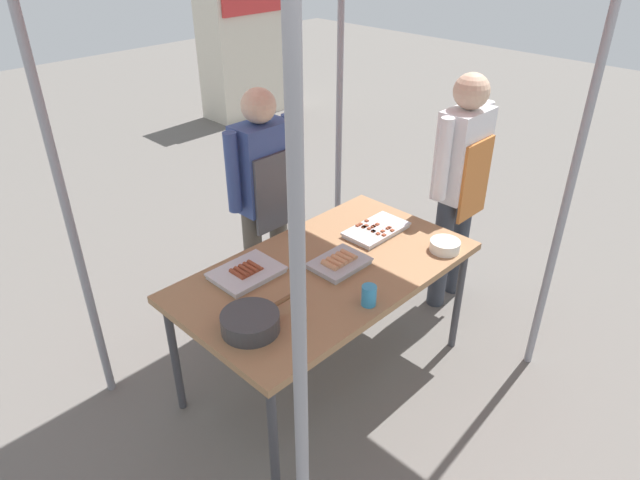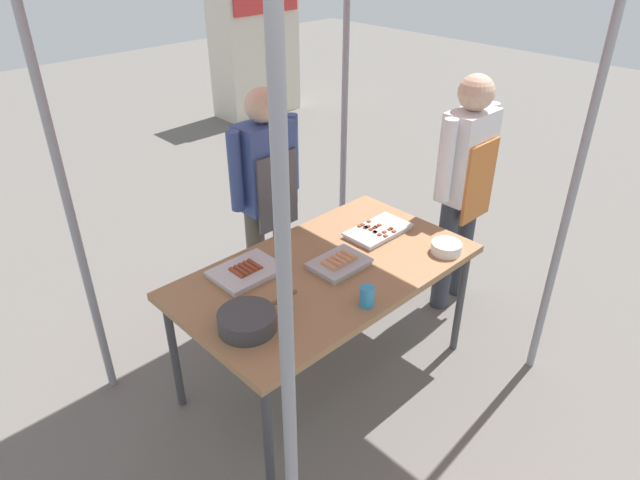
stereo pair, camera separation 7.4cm
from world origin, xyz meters
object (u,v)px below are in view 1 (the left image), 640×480
vendor_woman (264,189)px  neighbor_stall_left (243,42)px  tray_grilled_sausages (246,273)px  customer_nearby (461,176)px  tray_meat_skewers (376,230)px  tray_pork_links (339,263)px  drink_cup_near_edge (369,295)px  cooking_wok (251,321)px  condiment_bowl (445,246)px  stall_table (327,276)px

vendor_woman → neighbor_stall_left: 4.36m
tray_grilled_sausages → customer_nearby: bearing=-11.5°
tray_meat_skewers → tray_grilled_sausages: bearing=167.0°
tray_pork_links → drink_cup_near_edge: size_ratio=2.85×
tray_grilled_sausages → tray_pork_links: (0.40, -0.28, 0.00)m
tray_pork_links → cooking_wok: size_ratio=0.70×
condiment_bowl → customer_nearby: size_ratio=0.11×
tray_pork_links → neighbor_stall_left: 5.09m
drink_cup_near_edge → tray_pork_links: bearing=65.7°
drink_cup_near_edge → condiment_bowl: bearing=1.7°
tray_pork_links → customer_nearby: (1.09, -0.03, 0.16)m
tray_pork_links → condiment_bowl: (0.53, -0.31, 0.01)m
stall_table → tray_grilled_sausages: tray_grilled_sausages is taller
tray_meat_skewers → drink_cup_near_edge: size_ratio=3.69×
drink_cup_near_edge → customer_nearby: customer_nearby is taller
tray_pork_links → tray_meat_skewers: bearing=12.5°
tray_pork_links → neighbor_stall_left: (2.78, 4.26, 0.15)m
tray_meat_skewers → customer_nearby: customer_nearby is taller
neighbor_stall_left → tray_grilled_sausages: bearing=-128.7°
customer_nearby → cooking_wok: bearing=-178.4°
tray_grilled_sausages → cooking_wok: size_ratio=0.81×
tray_pork_links → neighbor_stall_left: bearing=56.8°
stall_table → vendor_woman: 0.80m
neighbor_stall_left → condiment_bowl: bearing=-116.3°
tray_pork_links → cooking_wok: 0.67m
neighbor_stall_left → tray_meat_skewers: bearing=-119.6°
tray_grilled_sausages → tray_pork_links: size_ratio=1.16×
tray_grilled_sausages → vendor_woman: vendor_woman is taller
tray_grilled_sausages → customer_nearby: 1.54m
cooking_wok → condiment_bowl: size_ratio=2.55×
tray_meat_skewers → drink_cup_near_edge: 0.70m
condiment_bowl → vendor_woman: (-0.37, 1.09, 0.11)m
cooking_wok → neighbor_stall_left: 5.54m
tray_grilled_sausages → stall_table: bearing=-35.6°
drink_cup_near_edge → neighbor_stall_left: 5.44m
tray_grilled_sausages → cooking_wok: bearing=-126.4°
stall_table → tray_grilled_sausages: bearing=144.4°
stall_table → condiment_bowl: size_ratio=9.57×
tray_meat_skewers → tray_pork_links: size_ratio=1.30×
tray_meat_skewers → vendor_woman: (-0.26, 0.69, 0.12)m
stall_table → tray_pork_links: tray_pork_links is taller
tray_pork_links → customer_nearby: size_ratio=0.19×
cooking_wok → tray_pork_links: bearing=6.3°
stall_table → cooking_wok: size_ratio=3.76×
customer_nearby → neighbor_stall_left: bearing=68.5°
neighbor_stall_left → drink_cup_near_edge: bearing=-122.6°
cooking_wok → stall_table: bearing=10.2°
cooking_wok → condiment_bowl: (1.19, -0.23, -0.02)m
tray_grilled_sausages → cooking_wok: 0.44m
stall_table → cooking_wok: bearing=-169.8°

